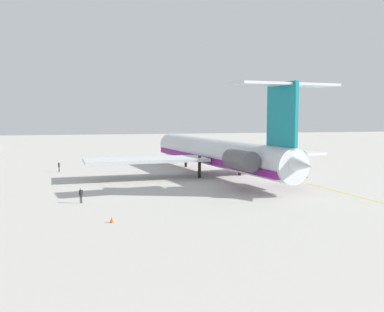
{
  "coord_description": "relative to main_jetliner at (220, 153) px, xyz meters",
  "views": [
    {
      "loc": [
        -70.86,
        30.4,
        10.12
      ],
      "look_at": [
        -1.29,
        14.92,
        3.26
      ],
      "focal_mm": 41.94,
      "sensor_mm": 36.0,
      "label": 1
    }
  ],
  "objects": [
    {
      "name": "ground",
      "position": [
        2.61,
        -10.67,
        -3.79
      ],
      "size": [
        289.71,
        289.71,
        0.0
      ],
      "primitive_type": "plane",
      "color": "#B7B5AD"
    },
    {
      "name": "ground_crew_near_tail",
      "position": [
        11.29,
        25.46,
        -2.63
      ],
      "size": [
        0.43,
        0.29,
        1.83
      ],
      "rotation": [
        0.0,
        0.0,
        5.13
      ],
      "color": "black",
      "rests_on": "ground"
    },
    {
      "name": "ground_crew_near_nose",
      "position": [
        -17.04,
        21.14,
        -2.67
      ],
      "size": [
        0.28,
        0.45,
        1.77
      ],
      "rotation": [
        0.0,
        0.0,
        3.28
      ],
      "color": "black",
      "rests_on": "ground"
    },
    {
      "name": "main_jetliner",
      "position": [
        0.0,
        0.0,
        0.0
      ],
      "size": [
        47.49,
        42.25,
        13.9
      ],
      "rotation": [
        0.0,
        0.0,
        0.19
      ],
      "color": "silver",
      "rests_on": "ground"
    },
    {
      "name": "safety_cone_wingtip",
      "position": [
        -26.91,
        18.14,
        -3.51
      ],
      "size": [
        0.4,
        0.4,
        0.55
      ],
      "primitive_type": "cone",
      "color": "#EA590F",
      "rests_on": "ground"
    },
    {
      "name": "taxiway_centreline",
      "position": [
        1.32,
        -9.08,
        -3.79
      ],
      "size": [
        87.17,
        10.46,
        0.01
      ],
      "primitive_type": "cube",
      "rotation": [
        0.0,
        0.0,
        0.12
      ],
      "color": "gold",
      "rests_on": "ground"
    }
  ]
}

